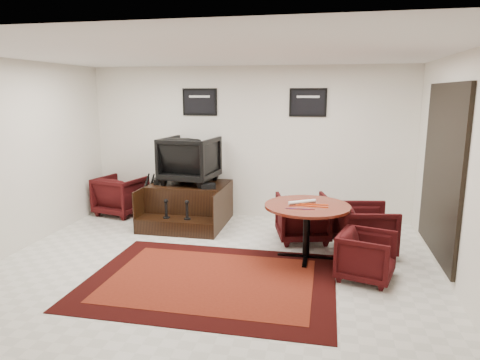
# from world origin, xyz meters

# --- Properties ---
(ground) EXTENTS (6.00, 6.00, 0.00)m
(ground) POSITION_xyz_m (0.00, 0.00, 0.00)
(ground) COLOR silver
(ground) RESTS_ON ground
(room_shell) EXTENTS (6.02, 5.02, 2.81)m
(room_shell) POSITION_xyz_m (0.41, 0.12, 1.79)
(room_shell) COLOR silver
(room_shell) RESTS_ON ground
(area_rug) EXTENTS (3.09, 2.32, 0.01)m
(area_rug) POSITION_xyz_m (0.09, -0.46, 0.01)
(area_rug) COLOR black
(area_rug) RESTS_ON ground
(shine_podium) EXTENTS (1.38, 1.42, 0.71)m
(shine_podium) POSITION_xyz_m (-0.95, 1.82, 0.33)
(shine_podium) COLOR black
(shine_podium) RESTS_ON ground
(shine_chair) EXTENTS (1.00, 0.94, 0.93)m
(shine_chair) POSITION_xyz_m (-0.95, 1.97, 1.18)
(shine_chair) COLOR black
(shine_chair) RESTS_ON shine_podium
(shoes_pair) EXTENTS (0.28, 0.30, 0.09)m
(shoes_pair) POSITION_xyz_m (-1.46, 1.79, 0.76)
(shoes_pair) COLOR black
(shoes_pair) RESTS_ON shine_podium
(polish_kit) EXTENTS (0.28, 0.23, 0.09)m
(polish_kit) POSITION_xyz_m (-0.50, 1.57, 0.75)
(polish_kit) COLOR black
(polish_kit) RESTS_ON shine_podium
(umbrella_black) EXTENTS (0.35, 0.13, 0.94)m
(umbrella_black) POSITION_xyz_m (-1.78, 1.70, 0.47)
(umbrella_black) COLOR black
(umbrella_black) RESTS_ON ground
(umbrella_hooked) EXTENTS (0.34, 0.13, 0.91)m
(umbrella_hooked) POSITION_xyz_m (-1.73, 1.82, 0.46)
(umbrella_hooked) COLOR black
(umbrella_hooked) RESTS_ON ground
(armchair_side) EXTENTS (0.95, 0.91, 0.82)m
(armchair_side) POSITION_xyz_m (-2.41, 2.10, 0.41)
(armchair_side) COLOR black
(armchair_side) RESTS_ON ground
(meeting_table) EXTENTS (1.20, 1.20, 0.78)m
(meeting_table) POSITION_xyz_m (1.23, 0.55, 0.69)
(meeting_table) COLOR #4C140A
(meeting_table) RESTS_ON ground
(table_chair_back) EXTENTS (0.94, 0.91, 0.81)m
(table_chair_back) POSITION_xyz_m (1.13, 1.32, 0.40)
(table_chair_back) COLOR black
(table_chair_back) RESTS_ON ground
(table_chair_window) EXTENTS (0.86, 0.90, 0.80)m
(table_chair_window) POSITION_xyz_m (2.06, 0.91, 0.40)
(table_chair_window) COLOR black
(table_chair_window) RESTS_ON ground
(table_chair_corner) EXTENTS (0.77, 0.80, 0.67)m
(table_chair_corner) POSITION_xyz_m (2.01, -0.01, 0.34)
(table_chair_corner) COLOR black
(table_chair_corner) RESTS_ON ground
(paper_roll) EXTENTS (0.38, 0.27, 0.05)m
(paper_roll) POSITION_xyz_m (1.15, 0.60, 0.81)
(paper_roll) COLOR silver
(paper_roll) RESTS_ON meeting_table
(table_clutter) EXTENTS (0.57, 0.31, 0.01)m
(table_clutter) POSITION_xyz_m (1.26, 0.47, 0.79)
(table_clutter) COLOR #EC430D
(table_clutter) RESTS_ON meeting_table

